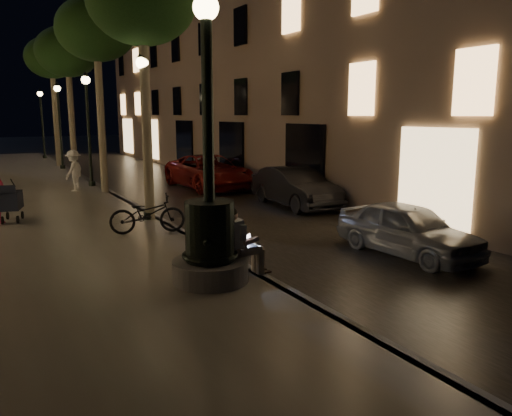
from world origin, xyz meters
TOP-DOWN VIEW (x-y plane):
  - ground at (0.00, 15.00)m, footprint 120.00×120.00m
  - cobble_lane at (3.00, 15.00)m, footprint 6.00×45.00m
  - curb_strip at (0.00, 15.00)m, footprint 0.25×45.00m
  - building_right at (10.00, 18.00)m, footprint 8.00×36.00m
  - fountain_lamppost at (-1.00, 2.00)m, footprint 1.40×1.40m
  - seated_man_laptop at (-0.39, 2.00)m, footprint 0.97×0.33m
  - tree_near at (-0.25, 8.00)m, footprint 3.00×3.00m
  - tree_second at (-0.20, 14.00)m, footprint 3.00×3.00m
  - tree_third at (-0.30, 20.00)m, footprint 3.00×3.00m
  - tree_far at (-0.22, 26.00)m, footprint 3.00×3.00m
  - lamp_curb_a at (-0.30, 8.00)m, footprint 0.36×0.36m
  - lamp_curb_b at (-0.30, 16.00)m, footprint 0.36×0.36m
  - lamp_curb_c at (-0.30, 24.00)m, footprint 0.36×0.36m
  - lamp_curb_d at (-0.30, 32.00)m, footprint 0.36×0.36m
  - stroller at (-3.82, 9.57)m, footprint 0.70×1.21m
  - car_front at (4.00, 1.98)m, footprint 1.64×3.71m
  - car_second at (5.20, 8.44)m, footprint 1.73×4.34m
  - car_third at (4.38, 14.09)m, footprint 2.57×5.37m
  - pedestrian_white at (-1.20, 14.86)m, footprint 1.14×1.21m
  - bicycle at (-0.85, 6.29)m, footprint 2.02×1.10m

SIDE VIEW (x-z plane):
  - ground at x=0.00m, z-range 0.00..0.00m
  - cobble_lane at x=3.00m, z-range 0.00..0.02m
  - curb_strip at x=0.00m, z-range 0.00..0.20m
  - car_front at x=4.00m, z-range 0.00..1.24m
  - car_second at x=5.20m, z-range 0.00..1.40m
  - bicycle at x=-0.85m, z-range 0.20..1.21m
  - car_third at x=4.38m, z-range 0.00..1.48m
  - stroller at x=-3.82m, z-range 0.20..1.41m
  - seated_man_laptop at x=-0.39m, z-range 0.24..1.58m
  - pedestrian_white at x=-1.20m, z-range 0.20..1.84m
  - fountain_lamppost at x=-1.00m, z-range -1.39..3.81m
  - lamp_curb_a at x=-0.30m, z-range 0.83..5.64m
  - lamp_curb_b at x=-0.30m, z-range 0.83..5.64m
  - lamp_curb_c at x=-0.30m, z-range 0.83..5.64m
  - lamp_curb_d at x=-0.30m, z-range 0.83..5.64m
  - tree_third at x=-0.30m, z-range 2.54..9.74m
  - tree_near at x=-0.25m, z-range 2.59..9.89m
  - tree_second at x=-0.20m, z-range 2.63..10.03m
  - tree_far at x=-0.22m, z-range 2.68..10.18m
  - building_right at x=10.00m, z-range 0.00..15.00m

